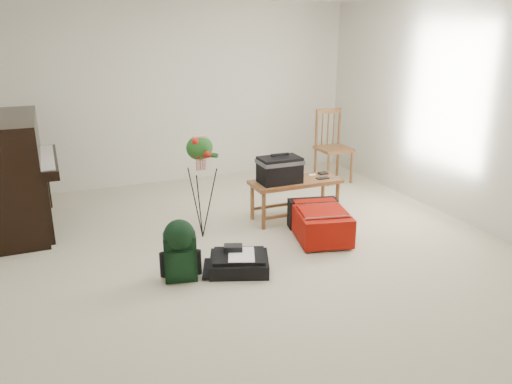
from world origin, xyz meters
name	(u,v)px	position (x,y,z in m)	size (l,w,h in m)	color
floor	(259,251)	(0.00, 0.00, 0.00)	(5.00, 5.50, 0.01)	beige
wall_back	(183,94)	(0.00, 2.75, 1.25)	(5.00, 0.04, 2.50)	silver
wall_right	(466,112)	(2.50, 0.00, 1.25)	(0.04, 5.50, 2.50)	silver
piano	(17,176)	(-2.19, 1.60, 0.60)	(0.71, 1.50, 1.25)	black
bench	(285,173)	(0.60, 0.68, 0.57)	(1.04, 0.42, 0.80)	brown
dining_chair	(333,147)	(1.94, 1.86, 0.50)	(0.45, 0.45, 1.03)	brown
red_suitcase	(317,220)	(0.73, 0.13, 0.18)	(0.68, 0.88, 0.33)	#A01106
black_duffel	(239,262)	(-0.33, -0.31, 0.08)	(0.65, 0.59, 0.22)	black
green_backpack	(180,247)	(-0.87, -0.27, 0.31)	(0.31, 0.29, 0.56)	black
flower_stand	(201,188)	(-0.42, 0.57, 0.55)	(0.36, 0.36, 1.14)	black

